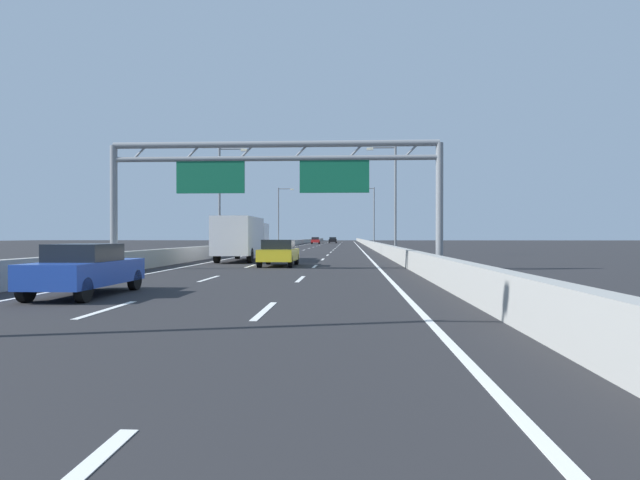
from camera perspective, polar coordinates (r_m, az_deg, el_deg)
ground_plane at (r=99.64m, az=0.93°, el=-0.57°), size 260.00×260.00×0.00m
lane_dash_left_1 at (r=13.35m, az=-21.38°, el=-6.79°), size 0.16×3.00×0.01m
lane_dash_left_2 at (r=21.82m, az=-11.54°, el=-3.99°), size 0.16×3.00×0.01m
lane_dash_left_3 at (r=30.60m, az=-7.29°, el=-2.73°), size 0.16×3.00×0.01m
lane_dash_left_4 at (r=39.48m, az=-4.94°, el=-2.03°), size 0.16×3.00×0.01m
lane_dash_left_5 at (r=48.40m, az=-3.46°, el=-1.58°), size 0.16×3.00×0.01m
lane_dash_left_6 at (r=57.35m, az=-2.44°, el=-1.27°), size 0.16×3.00×0.01m
lane_dash_left_7 at (r=66.31m, az=-1.70°, el=-1.05°), size 0.16×3.00×0.01m
lane_dash_left_8 at (r=75.28m, az=-1.13°, el=-0.88°), size 0.16×3.00×0.01m
lane_dash_left_9 at (r=84.25m, az=-0.69°, el=-0.74°), size 0.16×3.00×0.01m
lane_dash_left_10 at (r=93.23m, az=-0.33°, el=-0.63°), size 0.16×3.00×0.01m
lane_dash_left_11 at (r=102.22m, az=-0.03°, el=-0.54°), size 0.16×3.00×0.01m
lane_dash_left_12 at (r=111.21m, az=0.22°, el=-0.47°), size 0.16×3.00×0.01m
lane_dash_left_13 at (r=120.20m, az=0.43°, el=-0.41°), size 0.16×3.00×0.01m
lane_dash_left_14 at (r=129.19m, az=0.61°, el=-0.35°), size 0.16×3.00×0.01m
lane_dash_left_15 at (r=138.18m, az=0.77°, el=-0.30°), size 0.16×3.00×0.01m
lane_dash_left_16 at (r=147.17m, az=0.91°, el=-0.26°), size 0.16×3.00×0.01m
lane_dash_left_17 at (r=156.16m, az=1.03°, el=-0.22°), size 0.16×3.00×0.01m
lane_dash_right_1 at (r=12.32m, az=-5.82°, el=-7.37°), size 0.16×3.00×0.01m
lane_dash_right_2 at (r=21.21m, az=-2.06°, el=-4.11°), size 0.16×3.00×0.01m
lane_dash_right_3 at (r=30.16m, az=-0.54°, el=-2.77°), size 0.16×3.00×0.01m
lane_dash_right_4 at (r=39.14m, az=0.29°, el=-2.05°), size 0.16×3.00×0.01m
lane_dash_right_5 at (r=48.12m, az=0.80°, el=-1.59°), size 0.16×3.00×0.01m
lane_dash_right_6 at (r=57.11m, az=1.16°, el=-1.28°), size 0.16×3.00×0.01m
lane_dash_right_7 at (r=66.11m, az=1.41°, el=-1.05°), size 0.16×3.00×0.01m
lane_dash_right_8 at (r=75.10m, az=1.61°, el=-0.88°), size 0.16×3.00×0.01m
lane_dash_right_9 at (r=84.10m, az=1.76°, el=-0.75°), size 0.16×3.00×0.01m
lane_dash_right_10 at (r=93.09m, az=1.89°, el=-0.64°), size 0.16×3.00×0.01m
lane_dash_right_11 at (r=102.09m, az=1.99°, el=-0.55°), size 0.16×3.00×0.01m
lane_dash_right_12 at (r=111.09m, az=2.07°, el=-0.47°), size 0.16×3.00×0.01m
lane_dash_right_13 at (r=120.08m, az=2.15°, el=-0.41°), size 0.16×3.00×0.01m
lane_dash_right_14 at (r=129.08m, az=2.21°, el=-0.35°), size 0.16×3.00×0.01m
lane_dash_right_15 at (r=138.08m, az=2.26°, el=-0.30°), size 0.16×3.00×0.01m
lane_dash_right_16 at (r=147.08m, az=2.31°, el=-0.26°), size 0.16×3.00×0.01m
lane_dash_right_17 at (r=156.08m, az=2.35°, el=-0.22°), size 0.16×3.00×0.01m
edge_line_left at (r=88.03m, az=-2.78°, el=-0.70°), size 0.16×176.00×0.01m
edge_line_right at (r=87.59m, az=4.07°, el=-0.70°), size 0.16×176.00×0.01m
barrier_left at (r=110.07m, az=-2.47°, el=-0.23°), size 0.45×220.00×0.95m
barrier_right at (r=109.61m, az=4.73°, el=-0.24°), size 0.45×220.00×0.95m
sign_gantry at (r=27.04m, az=-4.89°, el=7.08°), size 16.49×0.36×6.36m
streetlamp_left_mid at (r=48.75m, az=-10.22°, el=4.77°), size 2.58×0.28×9.50m
streetlamp_right_mid at (r=47.61m, az=7.62°, el=4.88°), size 2.58×0.28×9.50m
streetlamp_left_far at (r=88.16m, az=-4.23°, el=2.81°), size 2.58×0.28×9.50m
streetlamp_right_far at (r=87.53m, az=5.53°, el=2.83°), size 2.58×0.28×9.50m
blue_car at (r=16.67m, az=-23.36°, el=-2.82°), size 1.71×4.36×1.46m
black_car at (r=131.74m, az=1.35°, el=-0.01°), size 1.86×4.50×1.47m
yellow_car at (r=30.54m, az=-4.34°, el=-1.34°), size 1.89×4.34×1.48m
red_car at (r=120.88m, az=-0.47°, el=-0.04°), size 1.83×4.35×1.49m
box_truck at (r=36.98m, az=-8.18°, el=0.33°), size 2.37×8.52×2.92m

